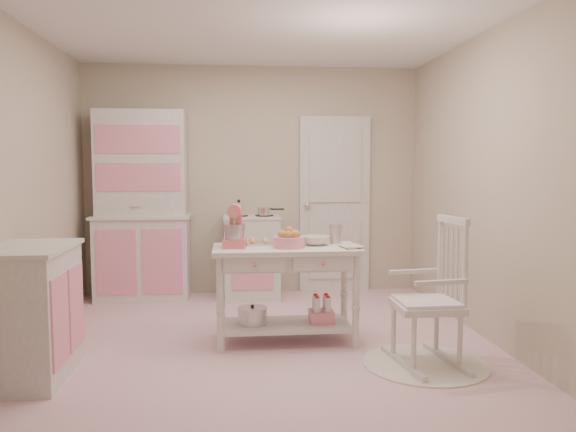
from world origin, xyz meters
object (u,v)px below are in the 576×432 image
Objects in this scene: bread_basket at (289,242)px; stand_mixer at (235,227)px; work_table at (286,294)px; stove at (252,257)px; base_cabinet at (30,312)px; rocking_chair at (427,291)px; hutch at (142,205)px.

stand_mixer is at bearing 170.96° from bread_basket.
stove is at bearing 98.04° from work_table.
base_cabinet is 1.64m from stand_mixer.
stand_mixer is (-1.39, 0.68, 0.42)m from rocking_chair.
rocking_chair is at bearing -0.44° from base_cabinet.
work_table is at bearing 137.83° from rocking_chair.
bread_basket is at bearing -81.53° from stove.
stove is 1.00× the size of base_cabinet.
stove is at bearing 88.15° from stand_mixer.
stand_mixer is at bearing 145.95° from rocking_chair.
stand_mixer reaches higher than stove.
bread_basket is at bearing 139.37° from rocking_chair.
stand_mixer is at bearing 177.27° from work_table.
bread_basket is at bearing 17.57° from base_cabinet.
rocking_chair is at bearing -34.05° from work_table.
hutch is 2.25m from bread_basket.
hutch is 8.32× the size of bread_basket.
work_table is 3.53× the size of stand_mixer.
rocking_chair reaches higher than work_table.
rocking_chair reaches higher than bread_basket.
rocking_chair is at bearing -20.94° from stand_mixer.
work_table is 0.71m from stand_mixer.
hutch reaches higher than bread_basket.
stand_mixer is (1.41, 0.66, 0.51)m from base_cabinet.
base_cabinet is 1.98m from bread_basket.
work_table is (-0.97, 0.66, -0.15)m from rocking_chair.
work_table is (1.43, -1.67, -0.64)m from hutch.
bread_basket is (0.02, -0.05, 0.45)m from work_table.
work_table is (0.23, -1.62, -0.06)m from stove.
work_table is at bearing -81.96° from stove.
rocking_chair is (2.80, -0.02, 0.09)m from base_cabinet.
stove is 2.57m from rocking_chair.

